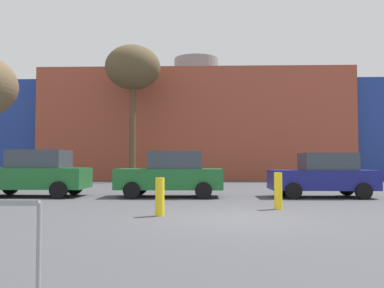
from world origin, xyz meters
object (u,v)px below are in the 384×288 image
parked_car_0 (35,173)px  bollard_yellow_1 (278,191)px  bare_tree_1 (133,69)px  bollard_yellow_0 (160,197)px  parked_car_2 (323,175)px  parked_car_1 (171,174)px

parked_car_0 → bollard_yellow_1: bearing=156.0°
bare_tree_1 → bollard_yellow_1: bare_tree_1 is taller
bollard_yellow_0 → bare_tree_1: bearing=102.6°
parked_car_0 → bollard_yellow_1: (9.19, -4.09, -0.40)m
bollard_yellow_0 → bollard_yellow_1: 3.76m
parked_car_0 → bare_tree_1: (1.98, 11.32, 6.95)m
bollard_yellow_1 → bollard_yellow_0: bearing=-154.9°
parked_car_2 → bare_tree_1: bare_tree_1 is taller
parked_car_2 → bare_tree_1: bearing=-49.2°
bollard_yellow_0 → bollard_yellow_1: bollard_yellow_1 is taller
parked_car_1 → bollard_yellow_0: bearing=91.6°
bare_tree_1 → bollard_yellow_0: 18.93m
parked_car_1 → bollard_yellow_1: (3.56, -4.09, -0.37)m
parked_car_0 → bare_tree_1: 13.43m
parked_car_2 → bollard_yellow_0: bearing=43.6°
parked_car_0 → bare_tree_1: size_ratio=0.46×
parked_car_0 → parked_car_1: bearing=180.0°
parked_car_0 → parked_car_1: size_ratio=1.03×
parked_car_1 → parked_car_2: 6.12m
bare_tree_1 → parked_car_1: bearing=-72.1°
parked_car_0 → bollard_yellow_0: 8.12m
bollard_yellow_0 → parked_car_0: bearing=135.5°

